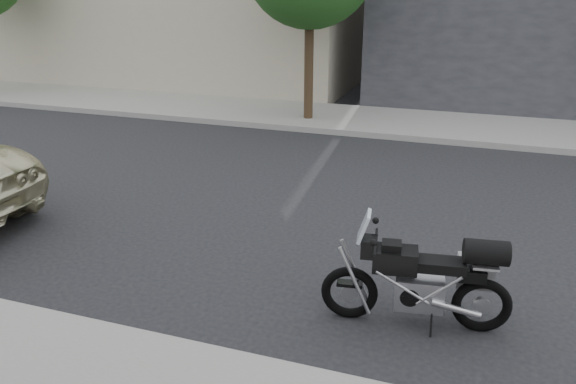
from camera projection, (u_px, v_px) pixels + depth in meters
The scene contains 3 objects.
ground at pixel (318, 214), 9.37m from camera, with size 120.00×120.00×0.00m, color black.
far_sidewalk at pixel (385, 122), 15.09m from camera, with size 44.00×3.00×0.15m, color gray.
motorcycle at pixel (429, 279), 6.19m from camera, with size 2.09×0.86×1.33m.
Camera 1 is at (-2.32, 8.32, 3.67)m, focal length 35.00 mm.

